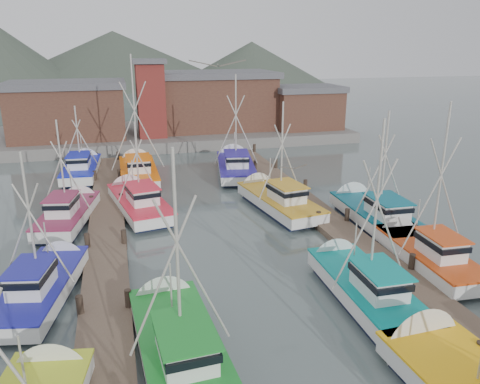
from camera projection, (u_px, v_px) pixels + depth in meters
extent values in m
plane|color=#455352|center=(249.00, 277.00, 23.74)|extent=(260.00, 260.00, 0.00)
cube|color=brown|center=(107.00, 255.00, 25.66)|extent=(2.20, 46.00, 0.40)
cylinder|color=black|center=(81.00, 312.00, 19.81)|extent=(0.30, 0.30, 1.50)
cylinder|color=black|center=(88.00, 246.00, 26.26)|extent=(0.30, 0.30, 1.50)
cylinder|color=black|center=(92.00, 206.00, 32.71)|extent=(0.30, 0.30, 1.50)
cylinder|color=black|center=(95.00, 179.00, 39.16)|extent=(0.30, 0.30, 1.50)
cylinder|color=black|center=(97.00, 160.00, 45.61)|extent=(0.30, 0.30, 1.50)
cylinder|color=black|center=(129.00, 305.00, 20.30)|extent=(0.30, 0.30, 1.50)
cylinder|color=black|center=(124.00, 242.00, 26.75)|extent=(0.30, 0.30, 1.50)
cylinder|color=black|center=(122.00, 204.00, 33.20)|extent=(0.30, 0.30, 1.50)
cylinder|color=black|center=(120.00, 178.00, 39.65)|extent=(0.30, 0.30, 1.50)
cylinder|color=black|center=(118.00, 159.00, 46.09)|extent=(0.30, 0.30, 1.50)
cube|color=brown|center=(339.00, 231.00, 29.08)|extent=(2.20, 46.00, 0.40)
cylinder|color=black|center=(478.00, 360.00, 16.78)|extent=(0.30, 0.30, 1.50)
cylinder|color=black|center=(376.00, 272.00, 23.23)|extent=(0.30, 0.30, 1.50)
cylinder|color=black|center=(318.00, 223.00, 29.68)|extent=(0.30, 0.30, 1.50)
cylinder|color=black|center=(281.00, 191.00, 36.13)|extent=(0.30, 0.30, 1.50)
cylinder|color=black|center=(255.00, 169.00, 42.58)|extent=(0.30, 0.30, 1.50)
cylinder|color=black|center=(236.00, 152.00, 49.03)|extent=(0.30, 0.30, 1.50)
cylinder|color=black|center=(411.00, 268.00, 23.72)|extent=(0.30, 0.30, 1.50)
cylinder|color=black|center=(347.00, 220.00, 30.17)|extent=(0.30, 0.30, 1.50)
cylinder|color=black|center=(305.00, 189.00, 36.62)|extent=(0.30, 0.30, 1.50)
cylinder|color=black|center=(276.00, 167.00, 43.07)|extent=(0.30, 0.30, 1.50)
cylinder|color=black|center=(254.00, 151.00, 49.52)|extent=(0.30, 0.30, 1.50)
cube|color=slate|center=(167.00, 135.00, 57.65)|extent=(44.00, 16.00, 1.20)
cube|color=brown|center=(68.00, 113.00, 52.11)|extent=(12.00, 8.00, 5.50)
cube|color=#56565B|center=(65.00, 85.00, 51.17)|extent=(12.72, 8.48, 0.70)
cube|color=brown|center=(214.00, 103.00, 58.00)|extent=(14.00, 9.00, 6.20)
cube|color=#56565B|center=(213.00, 74.00, 56.96)|extent=(14.84, 9.54, 0.70)
cube|color=brown|center=(306.00, 110.00, 58.18)|extent=(8.00, 6.00, 4.50)
cube|color=#56565B|center=(306.00, 89.00, 57.39)|extent=(8.48, 6.36, 0.70)
cube|color=maroon|center=(151.00, 101.00, 52.09)|extent=(3.00, 3.00, 8.00)
cube|color=#56565B|center=(149.00, 62.00, 50.80)|extent=(3.60, 3.60, 0.50)
cone|color=#3D483C|center=(116.00, 83.00, 142.30)|extent=(140.00, 140.00, 30.00)
cone|color=#3D483C|center=(251.00, 83.00, 142.86)|extent=(90.00, 90.00, 24.00)
cone|color=white|center=(413.00, 337.00, 17.91)|extent=(3.13, 1.24, 3.09)
cone|color=white|center=(57.00, 365.00, 16.38)|extent=(2.65, 1.52, 2.49)
cylinder|color=#B3AFA4|center=(17.00, 374.00, 11.59)|extent=(2.20, 0.48, 4.83)
cylinder|color=#B3AFA4|center=(24.00, 372.00, 13.42)|extent=(0.08, 0.08, 2.40)
cube|color=#0F1733|center=(181.00, 366.00, 17.07)|extent=(2.85, 7.56, 0.70)
cube|color=white|center=(181.00, 351.00, 16.87)|extent=(3.24, 8.59, 0.80)
cube|color=#198D2A|center=(180.00, 342.00, 16.76)|extent=(3.33, 8.68, 0.10)
cone|color=white|center=(162.00, 297.00, 20.74)|extent=(2.70, 1.25, 2.64)
cube|color=white|center=(186.00, 345.00, 15.67)|extent=(1.85, 2.63, 1.10)
cube|color=black|center=(185.00, 339.00, 15.60)|extent=(1.98, 2.89, 0.28)
cube|color=#198D2A|center=(185.00, 330.00, 15.49)|extent=(2.10, 3.06, 0.07)
cylinder|color=#B3AFA4|center=(177.00, 253.00, 15.52)|extent=(0.12, 0.12, 7.14)
cylinder|color=#B3AFA4|center=(162.00, 278.00, 15.61)|extent=(2.55, 0.24, 5.58)
cylinder|color=#B3AFA4|center=(194.00, 273.00, 15.93)|extent=(2.55, 0.24, 5.58)
cylinder|color=#B3AFA4|center=(171.00, 292.00, 17.76)|extent=(0.07, 0.07, 2.36)
cube|color=#0F1733|center=(366.00, 303.00, 21.26)|extent=(2.44, 7.00, 0.70)
cube|color=white|center=(367.00, 290.00, 21.07)|extent=(2.77, 7.95, 0.80)
cube|color=#058C86|center=(367.00, 282.00, 20.95)|extent=(2.85, 8.03, 0.10)
cone|color=white|center=(331.00, 256.00, 24.77)|extent=(2.49, 1.16, 2.47)
cube|color=white|center=(379.00, 281.00, 19.90)|extent=(1.65, 2.41, 1.10)
cube|color=black|center=(380.00, 276.00, 19.83)|extent=(1.76, 2.65, 0.28)
cube|color=#058C86|center=(381.00, 268.00, 19.72)|extent=(1.87, 2.81, 0.07)
cylinder|color=#B3AFA4|center=(377.00, 206.00, 19.69)|extent=(0.11, 0.11, 7.37)
cylinder|color=#B3AFA4|center=(364.00, 226.00, 19.84)|extent=(2.62, 0.15, 5.75)
cylinder|color=#B3AFA4|center=(385.00, 224.00, 20.06)|extent=(2.62, 0.15, 5.75)
cylinder|color=#B3AFA4|center=(355.00, 245.00, 21.90)|extent=(0.07, 0.07, 2.20)
cube|color=#0F1733|center=(43.00, 301.00, 21.41)|extent=(3.34, 6.72, 0.70)
cube|color=white|center=(41.00, 288.00, 21.21)|extent=(3.80, 7.63, 0.80)
cube|color=#1C1D9C|center=(40.00, 281.00, 21.09)|extent=(3.88, 7.72, 0.10)
cone|color=white|center=(66.00, 256.00, 24.73)|extent=(2.45, 1.54, 2.28)
cube|color=white|center=(31.00, 279.00, 20.09)|extent=(1.88, 2.44, 1.10)
cube|color=black|center=(31.00, 274.00, 20.02)|extent=(2.02, 2.68, 0.28)
cube|color=#1C1D9C|center=(29.00, 266.00, 19.91)|extent=(2.14, 2.84, 0.07)
cylinder|color=#B3AFA4|center=(30.00, 220.00, 20.05)|extent=(0.13, 0.13, 5.97)
cylinder|color=#B3AFA4|center=(20.00, 235.00, 20.23)|extent=(2.11, 0.51, 4.67)
cylinder|color=#B3AFA4|center=(44.00, 235.00, 20.29)|extent=(2.11, 0.51, 4.67)
cylinder|color=#B3AFA4|center=(47.00, 244.00, 21.98)|extent=(0.08, 0.08, 2.19)
cube|color=#0F1733|center=(427.00, 267.00, 24.64)|extent=(2.45, 6.59, 0.70)
cube|color=white|center=(428.00, 256.00, 24.45)|extent=(2.78, 7.49, 0.80)
cube|color=#D44412|center=(429.00, 249.00, 24.33)|extent=(2.86, 7.57, 0.10)
cone|color=white|center=(392.00, 232.00, 27.93)|extent=(2.38, 1.21, 2.33)
cube|color=white|center=(441.00, 246.00, 23.33)|extent=(1.61, 2.28, 1.10)
cube|color=black|center=(442.00, 242.00, 23.26)|extent=(1.72, 2.51, 0.28)
cube|color=#D44412|center=(443.00, 235.00, 23.16)|extent=(1.82, 2.66, 0.07)
cylinder|color=#B3AFA4|center=(441.00, 179.00, 23.04)|extent=(0.11, 0.11, 7.63)
cylinder|color=#B3AFA4|center=(429.00, 197.00, 23.21)|extent=(2.71, 0.21, 5.95)
cylinder|color=#B3AFA4|center=(447.00, 196.00, 23.41)|extent=(2.71, 0.21, 5.95)
cylinder|color=#B3AFA4|center=(418.00, 218.00, 25.20)|extent=(0.07, 0.07, 2.16)
cube|color=#0F1733|center=(140.00, 212.00, 32.75)|extent=(3.75, 7.72, 0.70)
cube|color=white|center=(139.00, 203.00, 32.56)|extent=(4.27, 8.77, 0.80)
cube|color=red|center=(139.00, 198.00, 32.44)|extent=(4.36, 8.87, 0.10)
cone|color=white|center=(126.00, 189.00, 36.21)|extent=(2.79, 1.57, 2.63)
cube|color=white|center=(142.00, 194.00, 31.40)|extent=(2.14, 2.79, 1.10)
cube|color=black|center=(142.00, 191.00, 31.33)|extent=(2.29, 3.06, 0.28)
cube|color=red|center=(142.00, 186.00, 31.22)|extent=(2.43, 3.25, 0.07)
cylinder|color=#B3AFA4|center=(137.00, 161.00, 31.49)|extent=(0.14, 0.14, 5.31)
cylinder|color=#B3AFA4|center=(130.00, 171.00, 31.45)|extent=(1.90, 0.45, 4.16)
cylinder|color=#B3AFA4|center=(146.00, 169.00, 31.90)|extent=(1.90, 0.45, 4.16)
cylinder|color=#B3AFA4|center=(133.00, 176.00, 33.37)|extent=(0.08, 0.08, 2.35)
cube|color=#0F1733|center=(279.00, 210.00, 33.11)|extent=(3.49, 7.74, 0.70)
cube|color=white|center=(279.00, 201.00, 32.92)|extent=(3.96, 8.80, 0.80)
cube|color=gold|center=(279.00, 196.00, 32.80)|extent=(4.06, 8.90, 0.10)
cone|color=white|center=(254.00, 187.00, 36.68)|extent=(2.78, 1.47, 2.65)
cube|color=white|center=(287.00, 193.00, 31.74)|extent=(2.06, 2.77, 1.10)
cube|color=black|center=(287.00, 189.00, 31.67)|extent=(2.21, 3.04, 0.28)
cube|color=gold|center=(287.00, 184.00, 31.56)|extent=(2.34, 3.22, 0.07)
cylinder|color=#B3AFA4|center=(282.00, 151.00, 31.65)|extent=(0.13, 0.13, 6.58)
cylinder|color=#B3AFA4|center=(274.00, 162.00, 31.68)|extent=(2.34, 0.43, 5.14)
cylinder|color=#B3AFA4|center=(289.00, 161.00, 32.09)|extent=(2.34, 0.43, 5.14)
cylinder|color=#B3AFA4|center=(270.00, 174.00, 33.77)|extent=(0.08, 0.08, 2.37)
cube|color=#0F1733|center=(69.00, 224.00, 30.57)|extent=(3.38, 6.91, 0.70)
cube|color=white|center=(68.00, 215.00, 30.37)|extent=(3.85, 7.85, 0.80)
cube|color=maroon|center=(67.00, 209.00, 30.26)|extent=(3.93, 7.94, 0.10)
cone|color=white|center=(83.00, 199.00, 33.99)|extent=(2.51, 1.53, 2.35)
cube|color=white|center=(62.00, 205.00, 29.23)|extent=(1.92, 2.51, 1.10)
cube|color=black|center=(62.00, 202.00, 29.16)|extent=(2.06, 2.75, 0.28)
cube|color=maroon|center=(61.00, 196.00, 29.05)|extent=(2.19, 2.91, 0.07)
cylinder|color=#B3AFA4|center=(61.00, 166.00, 29.23)|extent=(0.13, 0.13, 5.80)
cylinder|color=#B3AFA4|center=(54.00, 177.00, 29.41)|extent=(2.06, 0.48, 4.54)
cylinder|color=#B3AFA4|center=(71.00, 176.00, 29.47)|extent=(2.06, 0.48, 4.54)
cylinder|color=#B3AFA4|center=(71.00, 185.00, 31.18)|extent=(0.08, 0.08, 2.26)
cube|color=#0F1733|center=(377.00, 226.00, 30.26)|extent=(2.81, 7.73, 0.70)
cube|color=white|center=(378.00, 216.00, 30.06)|extent=(3.19, 8.79, 0.80)
cube|color=#045C70|center=(378.00, 211.00, 29.95)|extent=(3.28, 8.88, 0.10)
cone|color=white|center=(348.00, 198.00, 34.15)|extent=(2.79, 1.21, 2.75)
cube|color=white|center=(387.00, 208.00, 28.81)|extent=(1.87, 2.67, 1.10)
cube|color=black|center=(388.00, 204.00, 28.74)|extent=(2.00, 2.94, 0.28)
cube|color=#045C70|center=(388.00, 199.00, 28.63)|extent=(2.12, 3.11, 0.07)
cylinder|color=#B3AFA4|center=(384.00, 163.00, 28.81)|extent=(0.13, 0.13, 6.41)
cylinder|color=#B3AFA4|center=(375.00, 175.00, 28.92)|extent=(2.30, 0.18, 5.01)
cylinder|color=#B3AFA4|center=(392.00, 174.00, 29.16)|extent=(2.30, 0.18, 5.01)
cylinder|color=#B3AFA4|center=(368.00, 186.00, 31.03)|extent=(0.08, 0.08, 2.54)
cube|color=#0F1733|center=(139.00, 179.00, 40.74)|extent=(2.59, 7.92, 0.70)
cube|color=white|center=(138.00, 172.00, 40.54)|extent=(2.95, 9.00, 0.80)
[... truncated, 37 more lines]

